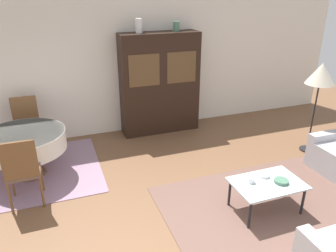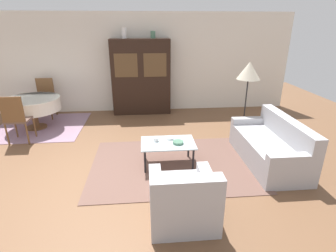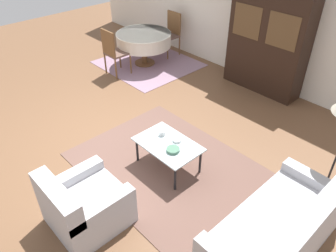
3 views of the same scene
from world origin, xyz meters
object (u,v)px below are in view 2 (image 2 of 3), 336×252
at_px(display_cabinet, 141,77).
at_px(cup, 156,139).
at_px(couch, 271,147).
at_px(dining_table, 32,104).
at_px(armchair, 183,200).
at_px(coffee_table, 168,145).
at_px(floor_lamp, 249,72).
at_px(bowl, 178,142).
at_px(dining_chair_near, 16,117).
at_px(vase_tall, 124,33).
at_px(dining_chair_far, 45,96).
at_px(bowl_small, 170,138).
at_px(vase_short, 153,35).

height_order(display_cabinet, cup, display_cabinet).
xyz_separation_m(couch, dining_table, (-4.91, 2.14, 0.30)).
height_order(armchair, coffee_table, armchair).
distance_m(couch, dining_table, 5.37).
bearing_deg(floor_lamp, display_cabinet, 141.31).
bearing_deg(bowl, cup, 160.01).
relative_size(armchair, cup, 10.10).
bearing_deg(dining_chair_near, dining_table, 90.00).
xyz_separation_m(coffee_table, cup, (-0.21, 0.07, 0.08)).
bearing_deg(vase_tall, dining_table, -155.33).
bearing_deg(dining_chair_near, display_cabinet, 35.81).
bearing_deg(cup, dining_chair_far, 134.78).
xyz_separation_m(dining_table, bowl, (3.22, -2.14, -0.14)).
xyz_separation_m(dining_table, dining_chair_near, (0.00, -0.86, -0.01)).
bearing_deg(dining_chair_near, floor_lamp, 0.25).
height_order(dining_table, bowl_small, dining_table).
relative_size(armchair, vase_short, 4.68).
height_order(couch, bowl, couch).
relative_size(display_cabinet, floor_lamp, 1.23).
distance_m(display_cabinet, bowl, 3.26).
bearing_deg(dining_chair_near, vase_short, 32.46).
distance_m(armchair, dining_chair_far, 5.38).
height_order(floor_lamp, bowl, floor_lamp).
relative_size(armchair, bowl, 4.68).
bearing_deg(armchair, coffee_table, 92.43).
relative_size(dining_chair_near, vase_short, 5.56).
bearing_deg(vase_short, coffee_table, -87.80).
bearing_deg(couch, armchair, 127.40).
relative_size(dining_table, floor_lamp, 0.77).
bearing_deg(floor_lamp, couch, -88.65).
height_order(dining_chair_far, bowl, dining_chair_far).
distance_m(armchair, floor_lamp, 3.40).
bearing_deg(dining_table, dining_chair_far, 90.00).
bearing_deg(couch, bowl_small, 83.81).
relative_size(floor_lamp, bowl, 8.89).
xyz_separation_m(display_cabinet, dining_table, (-2.58, -1.00, -0.42)).
relative_size(cup, vase_short, 0.46).
distance_m(dining_chair_near, vase_tall, 3.28).
xyz_separation_m(coffee_table, vase_tall, (-0.86, 3.08, 1.77)).
bearing_deg(cup, vase_short, 88.31).
height_order(coffee_table, bowl_small, bowl_small).
distance_m(coffee_table, bowl, 0.19).
bearing_deg(dining_chair_far, floor_lamp, 160.82).
bearing_deg(display_cabinet, floor_lamp, -38.69).
relative_size(dining_chair_near, floor_lamp, 0.63).
height_order(dining_chair_near, cup, dining_chair_near).
xyz_separation_m(armchair, vase_tall, (-0.92, 4.52, 1.86)).
distance_m(dining_chair_near, bowl_small, 3.28).
bearing_deg(bowl_small, dining_chair_near, 160.75).
distance_m(display_cabinet, dining_chair_near, 3.21).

